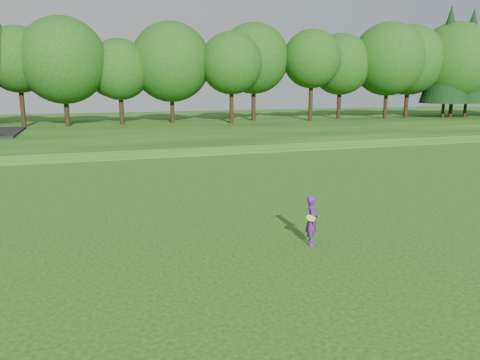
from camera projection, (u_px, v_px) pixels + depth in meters
name	position (u px, v px, depth m)	size (l,w,h in m)	color
ground	(327.00, 252.00, 13.81)	(140.00, 140.00, 0.00)	#0F430C
berm	(157.00, 131.00, 45.36)	(130.00, 30.00, 0.60)	#0F430C
walking_path	(187.00, 154.00, 32.40)	(130.00, 1.60, 0.04)	gray
treeline	(148.00, 50.00, 47.49)	(104.00, 7.00, 15.00)	#13400E
woman	(312.00, 220.00, 14.29)	(0.60, 0.71, 1.55)	#591B7A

